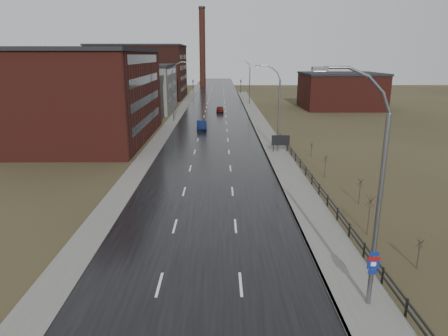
{
  "coord_description": "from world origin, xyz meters",
  "views": [
    {
      "loc": [
        1.18,
        -15.89,
        12.54
      ],
      "look_at": [
        1.48,
        17.74,
        3.0
      ],
      "focal_mm": 32.0,
      "sensor_mm": 36.0,
      "label": 1
    }
  ],
  "objects_px": {
    "car_near": "(202,125)",
    "car_far": "(220,109)",
    "streetlight_main": "(373,196)",
    "billboard": "(281,141)"
  },
  "relations": [
    {
      "from": "billboard",
      "to": "car_far",
      "type": "bearing_deg",
      "value": 101.59
    },
    {
      "from": "streetlight_main",
      "to": "car_far",
      "type": "distance_m",
      "value": 73.36
    },
    {
      "from": "streetlight_main",
      "to": "car_near",
      "type": "relative_size",
      "value": 2.61
    },
    {
      "from": "car_near",
      "to": "car_far",
      "type": "height_order",
      "value": "car_near"
    },
    {
      "from": "car_near",
      "to": "car_far",
      "type": "xyz_separation_m",
      "value": [
        3.19,
        22.01,
        -0.06
      ]
    },
    {
      "from": "streetlight_main",
      "to": "billboard",
      "type": "bearing_deg",
      "value": 88.93
    },
    {
      "from": "car_near",
      "to": "billboard",
      "type": "bearing_deg",
      "value": -61.05
    },
    {
      "from": "car_near",
      "to": "streetlight_main",
      "type": "bearing_deg",
      "value": -82.45
    },
    {
      "from": "billboard",
      "to": "car_far",
      "type": "height_order",
      "value": "billboard"
    },
    {
      "from": "car_near",
      "to": "car_far",
      "type": "relative_size",
      "value": 1.12
    }
  ]
}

